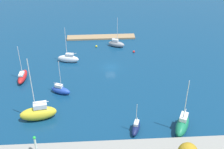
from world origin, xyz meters
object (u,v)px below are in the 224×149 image
at_px(mooring_buoy_red, 134,52).
at_px(sailboat_blue_outer_mooring, 61,90).
at_px(pier_dock, 101,37).
at_px(sailboat_red_along_channel, 23,77).
at_px(sailboat_white_mid_basin, 68,58).
at_px(sailboat_gray_center_basin, 116,44).
at_px(sailboat_yellow_inner_mooring, 38,113).
at_px(sailboat_green_by_breakwater, 182,125).
at_px(sailboat_navy_off_beacon, 136,128).
at_px(mooring_buoy_yellow, 96,46).
at_px(harbor_beacon, 35,143).

bearing_deg(mooring_buoy_red, sailboat_blue_outer_mooring, 43.76).
xyz_separation_m(pier_dock, sailboat_red_along_channel, (20.70, 23.29, 0.76)).
height_order(sailboat_white_mid_basin, sailboat_gray_center_basin, sailboat_white_mid_basin).
height_order(pier_dock, sailboat_gray_center_basin, sailboat_gray_center_basin).
bearing_deg(sailboat_yellow_inner_mooring, pier_dock, -119.58).
bearing_deg(sailboat_gray_center_basin, sailboat_white_mid_basin, -126.54).
height_order(sailboat_gray_center_basin, sailboat_blue_outer_mooring, sailboat_gray_center_basin).
bearing_deg(sailboat_green_by_breakwater, sailboat_navy_off_beacon, -65.73).
bearing_deg(sailboat_yellow_inner_mooring, sailboat_green_by_breakwater, 160.74).
distance_m(sailboat_yellow_inner_mooring, mooring_buoy_red, 36.94).
xyz_separation_m(sailboat_navy_off_beacon, sailboat_yellow_inner_mooring, (20.19, -4.93, 0.84)).
bearing_deg(pier_dock, sailboat_red_along_channel, 48.37).
bearing_deg(mooring_buoy_yellow, sailboat_gray_center_basin, 179.90).
relative_size(pier_dock, sailboat_red_along_channel, 2.33).
distance_m(pier_dock, harbor_beacon, 51.19).
relative_size(harbor_beacon, sailboat_blue_outer_mooring, 0.42).
distance_m(sailboat_gray_center_basin, mooring_buoy_yellow, 6.15).
distance_m(harbor_beacon, sailboat_red_along_channel, 27.22).
height_order(harbor_beacon, mooring_buoy_red, harbor_beacon).
bearing_deg(sailboat_blue_outer_mooring, pier_dock, 94.53).
bearing_deg(mooring_buoy_red, sailboat_white_mid_basin, 13.09).
relative_size(pier_dock, sailboat_green_by_breakwater, 1.76).
bearing_deg(sailboat_green_by_breakwater, pier_dock, -134.64).
bearing_deg(sailboat_red_along_channel, pier_dock, -37.40).
height_order(sailboat_red_along_channel, sailboat_navy_off_beacon, sailboat_red_along_channel).
bearing_deg(sailboat_white_mid_basin, harbor_beacon, 95.81).
height_order(sailboat_white_mid_basin, mooring_buoy_yellow, sailboat_white_mid_basin).
relative_size(sailboat_gray_center_basin, sailboat_yellow_inner_mooring, 0.64).
xyz_separation_m(sailboat_white_mid_basin, sailboat_red_along_channel, (11.14, 8.35, -0.17)).
bearing_deg(harbor_beacon, pier_dock, -104.99).
bearing_deg(mooring_buoy_yellow, sailboat_white_mid_basin, 47.16).
distance_m(harbor_beacon, mooring_buoy_yellow, 44.62).
distance_m(pier_dock, sailboat_navy_off_beacon, 44.05).
bearing_deg(mooring_buoy_red, sailboat_green_by_breakwater, 99.75).
bearing_deg(mooring_buoy_yellow, sailboat_red_along_channel, 41.55).
bearing_deg(sailboat_red_along_channel, mooring_buoy_red, -62.81).
bearing_deg(sailboat_navy_off_beacon, mooring_buoy_red, -167.64).
bearing_deg(sailboat_navy_off_beacon, sailboat_red_along_channel, -108.95).
xyz_separation_m(sailboat_yellow_inner_mooring, mooring_buoy_red, (-23.83, -28.20, -1.40)).
bearing_deg(sailboat_yellow_inner_mooring, mooring_buoy_red, -139.36).
height_order(sailboat_white_mid_basin, sailboat_yellow_inner_mooring, sailboat_yellow_inner_mooring).
height_order(pier_dock, sailboat_red_along_channel, sailboat_red_along_channel).
bearing_deg(pier_dock, sailboat_blue_outer_mooring, 70.40).
bearing_deg(sailboat_blue_outer_mooring, sailboat_green_by_breakwater, -4.97).
distance_m(sailboat_blue_outer_mooring, sailboat_yellow_inner_mooring, 9.87).
bearing_deg(sailboat_gray_center_basin, mooring_buoy_red, -17.92).
relative_size(pier_dock, sailboat_gray_center_basin, 2.31).
bearing_deg(sailboat_blue_outer_mooring, mooring_buoy_red, 67.90).
relative_size(sailboat_navy_off_beacon, mooring_buoy_red, 10.94).
distance_m(harbor_beacon, sailboat_navy_off_beacon, 20.01).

